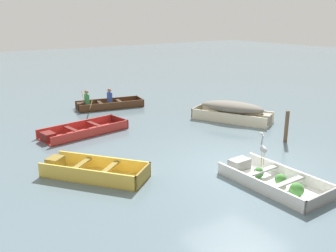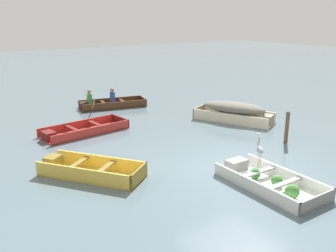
# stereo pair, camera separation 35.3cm
# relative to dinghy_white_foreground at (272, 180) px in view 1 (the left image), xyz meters

# --- Properties ---
(ground_plane) EXTENTS (80.00, 80.00, 0.00)m
(ground_plane) POSITION_rel_dinghy_white_foreground_xyz_m (0.17, 1.32, -0.13)
(ground_plane) COLOR slate
(dinghy_white_foreground) EXTENTS (1.29, 2.76, 0.38)m
(dinghy_white_foreground) POSITION_rel_dinghy_white_foreground_xyz_m (0.00, 0.00, 0.00)
(dinghy_white_foreground) COLOR white
(dinghy_white_foreground) RESTS_ON ground
(skiff_red_near_moored) EXTENTS (3.25, 1.51, 0.32)m
(skiff_red_near_moored) POSITION_rel_dinghy_white_foreground_xyz_m (-2.21, 6.78, -0.02)
(skiff_red_near_moored) COLOR #AD2D28
(skiff_red_near_moored) RESTS_ON ground
(skiff_cream_mid_moored) EXTENTS (2.36, 3.31, 0.78)m
(skiff_cream_mid_moored) POSITION_rel_dinghy_white_foreground_xyz_m (3.54, 4.86, 0.33)
(skiff_cream_mid_moored) COLOR beige
(skiff_cream_mid_moored) RESTS_ON ground
(skiff_yellow_far_moored) EXTENTS (2.45, 2.85, 0.40)m
(skiff_yellow_far_moored) POSITION_rel_dinghy_white_foreground_xyz_m (-3.49, 3.19, 0.02)
(skiff_yellow_far_moored) COLOR #E5BC47
(skiff_yellow_far_moored) RESTS_ON ground
(rowboat_dark_varnish_with_crew) EXTENTS (3.17, 2.22, 0.90)m
(rowboat_dark_varnish_with_crew) POSITION_rel_dinghy_white_foreground_xyz_m (0.35, 9.86, 0.06)
(rowboat_dark_varnish_with_crew) COLOR #4C2D19
(rowboat_dark_varnish_with_crew) RESTS_ON ground
(heron_on_dinghy) EXTENTS (0.29, 0.43, 0.84)m
(heron_on_dinghy) POSITION_rel_dinghy_white_foreground_xyz_m (0.07, 0.41, 0.72)
(heron_on_dinghy) COLOR olive
(heron_on_dinghy) RESTS_ON dinghy_white_foreground
(mooring_post) EXTENTS (0.13, 0.13, 1.08)m
(mooring_post) POSITION_rel_dinghy_white_foreground_xyz_m (3.05, 1.91, 0.41)
(mooring_post) COLOR brown
(mooring_post) RESTS_ON ground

